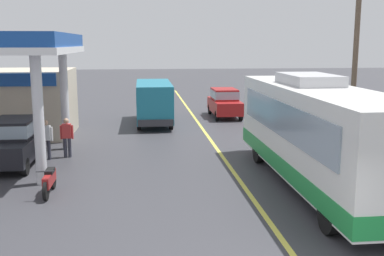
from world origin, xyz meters
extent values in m
plane|color=#38383D|center=(0.00, 20.00, 0.00)|extent=(120.00, 120.00, 0.00)
cube|color=#D8CC4C|center=(0.00, 15.00, 0.00)|extent=(0.16, 50.00, 0.01)
cube|color=white|center=(2.39, 7.47, 1.88)|extent=(2.50, 11.00, 2.90)
cube|color=#1E8C3F|center=(2.39, 7.47, 0.77)|extent=(2.54, 11.04, 0.56)
cube|color=#8C9EAD|center=(1.12, 7.47, 2.33)|extent=(0.06, 9.35, 1.10)
cube|color=#8C9EAD|center=(3.66, 7.47, 2.33)|extent=(0.06, 9.35, 1.10)
cube|color=#B2B2B7|center=(2.39, 8.47, 3.51)|extent=(1.60, 2.80, 0.36)
cylinder|color=black|center=(1.29, 3.57, 0.50)|extent=(0.30, 1.00, 1.00)
cylinder|color=black|center=(1.29, 10.77, 0.50)|extent=(0.30, 1.00, 1.00)
cylinder|color=black|center=(3.49, 10.77, 0.50)|extent=(0.30, 1.00, 1.00)
cylinder|color=silver|center=(-6.79, 8.70, 2.30)|extent=(0.36, 0.36, 4.60)
cylinder|color=silver|center=(-6.79, 14.10, 2.30)|extent=(0.36, 0.36, 4.60)
cube|color=beige|center=(-10.49, 17.60, 1.70)|extent=(7.00, 4.40, 3.40)
cube|color=black|center=(-8.37, 11.35, 0.72)|extent=(1.70, 4.20, 0.80)
cube|color=black|center=(-8.37, 11.55, 1.47)|extent=(1.50, 2.31, 0.70)
cube|color=#8C9EAD|center=(-8.37, 11.55, 1.47)|extent=(1.53, 2.35, 0.49)
cylinder|color=black|center=(-7.62, 9.85, 0.32)|extent=(0.20, 0.64, 0.64)
cylinder|color=black|center=(-9.12, 12.85, 0.32)|extent=(0.20, 0.64, 0.64)
cylinder|color=black|center=(-7.62, 12.85, 0.32)|extent=(0.20, 0.64, 0.64)
cube|color=teal|center=(-2.65, 20.51, 1.39)|extent=(2.00, 6.00, 2.10)
cube|color=#8C9EAD|center=(-2.65, 20.51, 1.79)|extent=(2.04, 5.10, 0.80)
cube|color=#2D2D33|center=(-2.65, 17.46, 0.54)|extent=(1.90, 0.16, 0.36)
cylinder|color=black|center=(-3.53, 18.51, 0.38)|extent=(0.22, 0.76, 0.76)
cylinder|color=black|center=(-1.77, 18.51, 0.38)|extent=(0.22, 0.76, 0.76)
cylinder|color=black|center=(-3.53, 22.51, 0.38)|extent=(0.22, 0.76, 0.76)
cylinder|color=black|center=(-1.77, 22.51, 0.38)|extent=(0.22, 0.76, 0.76)
cylinder|color=black|center=(-6.31, 6.93, 0.30)|extent=(0.10, 0.60, 0.60)
cylinder|color=black|center=(-6.31, 8.13, 0.30)|extent=(0.10, 0.60, 0.60)
cube|color=maroon|center=(-6.31, 7.53, 0.50)|extent=(0.20, 1.30, 0.36)
cube|color=black|center=(-6.31, 7.68, 0.72)|extent=(0.24, 0.60, 0.12)
cylinder|color=#2D2D33|center=(-6.31, 6.98, 0.90)|extent=(0.55, 0.04, 0.04)
cylinder|color=#33333F|center=(-6.59, 12.48, 0.41)|extent=(0.14, 0.14, 0.82)
cylinder|color=#33333F|center=(-6.41, 12.48, 0.41)|extent=(0.14, 0.14, 0.82)
cube|color=#BF3333|center=(-6.50, 12.48, 1.12)|extent=(0.36, 0.22, 0.60)
sphere|color=tan|center=(-6.50, 12.48, 1.55)|extent=(0.22, 0.22, 0.22)
cylinder|color=#BF3333|center=(-6.73, 12.48, 1.07)|extent=(0.09, 0.09, 0.58)
cylinder|color=#BF3333|center=(-6.27, 12.48, 1.07)|extent=(0.09, 0.09, 0.58)
cylinder|color=#33333F|center=(-7.37, 12.13, 0.41)|extent=(0.14, 0.14, 0.82)
cylinder|color=#33333F|center=(-7.19, 12.13, 0.41)|extent=(0.14, 0.14, 0.82)
cube|color=silver|center=(-7.28, 12.13, 1.12)|extent=(0.36, 0.22, 0.60)
sphere|color=tan|center=(-7.28, 12.13, 1.55)|extent=(0.22, 0.22, 0.22)
cylinder|color=silver|center=(-7.51, 12.13, 1.07)|extent=(0.09, 0.09, 0.58)
cylinder|color=silver|center=(-7.05, 12.13, 1.07)|extent=(0.09, 0.09, 0.58)
cube|color=maroon|center=(1.99, 22.55, 0.72)|extent=(1.70, 4.20, 0.80)
cube|color=maroon|center=(1.99, 22.75, 1.47)|extent=(1.50, 2.31, 0.70)
cube|color=#8C9EAD|center=(1.99, 22.75, 1.47)|extent=(1.53, 2.35, 0.49)
cylinder|color=black|center=(1.24, 21.05, 0.32)|extent=(0.20, 0.64, 0.64)
cylinder|color=black|center=(2.74, 21.05, 0.32)|extent=(0.20, 0.64, 0.64)
cylinder|color=black|center=(1.24, 24.05, 0.32)|extent=(0.20, 0.64, 0.64)
cylinder|color=black|center=(2.74, 24.05, 0.32)|extent=(0.20, 0.64, 0.64)
cylinder|color=brown|center=(6.22, 13.15, 4.48)|extent=(0.24, 0.24, 8.95)
camera|label=1|loc=(-3.34, -7.13, 4.74)|focal=43.73mm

